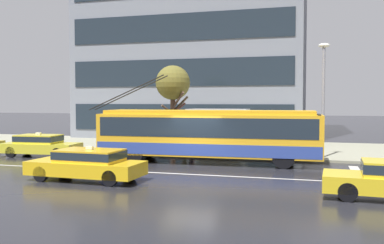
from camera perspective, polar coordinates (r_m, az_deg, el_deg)
ground_plane at (r=19.98m, az=-0.36°, el=-6.43°), size 160.00×160.00×0.00m
sidewalk_slab at (r=28.74m, az=4.71°, el=-3.46°), size 80.00×10.00×0.14m
crosswalk_stripe_edge_near at (r=20.34m, az=21.36°, el=-6.45°), size 0.44×4.40×0.01m
crosswalk_stripe_inner_a at (r=20.44m, az=23.89°, el=-6.45°), size 0.44×4.40×0.01m
lane_centre_line at (r=18.84m, az=-1.38°, el=-6.99°), size 72.00×0.14×0.01m
trolleybus at (r=22.12m, az=2.19°, el=-1.58°), size 12.41×2.87×4.61m
taxi_queued_behind_bus at (r=26.15m, az=-19.72°, el=-2.85°), size 4.52×1.99×1.39m
taxi_oncoming_near at (r=17.76m, az=-13.89°, el=-5.39°), size 4.76×2.01×1.39m
bus_shelter at (r=26.04m, az=3.60°, el=0.29°), size 3.71×1.63×2.59m
pedestrian_at_shelter at (r=24.69m, az=-0.01°, el=-0.56°), size 1.23×1.23×1.99m
pedestrian_approaching_curb at (r=27.11m, az=-1.01°, el=-1.66°), size 0.39×0.39×1.61m
pedestrian_walking_past at (r=26.13m, az=0.05°, el=-1.65°), size 0.47×0.47×1.75m
street_lamp at (r=24.17m, az=17.25°, el=4.19°), size 0.60×0.32×6.21m
street_tree_bare at (r=26.75m, az=-2.59°, el=5.10°), size 2.17×2.17×5.31m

